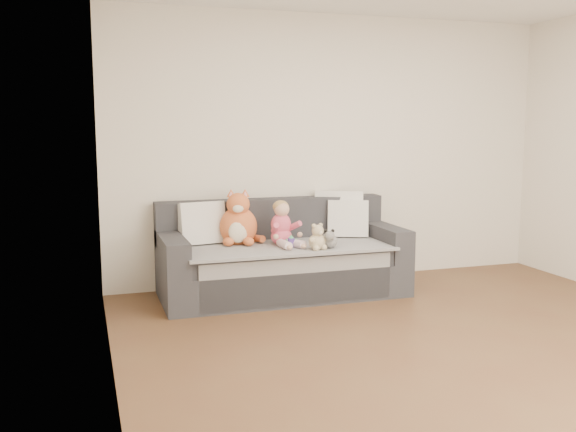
{
  "coord_description": "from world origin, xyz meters",
  "views": [
    {
      "loc": [
        -2.39,
        -3.42,
        1.55
      ],
      "look_at": [
        -0.68,
        1.87,
        0.75
      ],
      "focal_mm": 40.0,
      "sensor_mm": 36.0,
      "label": 1
    }
  ],
  "objects_px": {
    "toddler": "(283,226)",
    "plush_cat": "(239,223)",
    "sofa": "(282,261)",
    "teddy_bear": "(318,239)",
    "sippy_cup": "(291,241)"
  },
  "relations": [
    {
      "from": "toddler",
      "to": "teddy_bear",
      "type": "xyz_separation_m",
      "value": [
        0.22,
        -0.3,
        -0.08
      ]
    },
    {
      "from": "teddy_bear",
      "to": "toddler",
      "type": "bearing_deg",
      "value": 111.49
    },
    {
      "from": "toddler",
      "to": "teddy_bear",
      "type": "relative_size",
      "value": 1.77
    },
    {
      "from": "sofa",
      "to": "plush_cat",
      "type": "height_order",
      "value": "plush_cat"
    },
    {
      "from": "toddler",
      "to": "plush_cat",
      "type": "relative_size",
      "value": 0.8
    },
    {
      "from": "plush_cat",
      "to": "teddy_bear",
      "type": "xyz_separation_m",
      "value": [
        0.58,
        -0.48,
        -0.1
      ]
    },
    {
      "from": "teddy_bear",
      "to": "plush_cat",
      "type": "bearing_deg",
      "value": 125.44
    },
    {
      "from": "toddler",
      "to": "sippy_cup",
      "type": "xyz_separation_m",
      "value": [
        0.04,
        -0.13,
        -0.11
      ]
    },
    {
      "from": "toddler",
      "to": "sippy_cup",
      "type": "distance_m",
      "value": 0.17
    },
    {
      "from": "sofa",
      "to": "toddler",
      "type": "relative_size",
      "value": 5.28
    },
    {
      "from": "toddler",
      "to": "plush_cat",
      "type": "xyz_separation_m",
      "value": [
        -0.36,
        0.18,
        0.02
      ]
    },
    {
      "from": "sofa",
      "to": "plush_cat",
      "type": "relative_size",
      "value": 4.21
    },
    {
      "from": "toddler",
      "to": "plush_cat",
      "type": "bearing_deg",
      "value": 143.6
    },
    {
      "from": "sofa",
      "to": "plush_cat",
      "type": "bearing_deg",
      "value": 165.53
    },
    {
      "from": "sofa",
      "to": "plush_cat",
      "type": "xyz_separation_m",
      "value": [
        -0.38,
        0.1,
        0.35
      ]
    }
  ]
}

